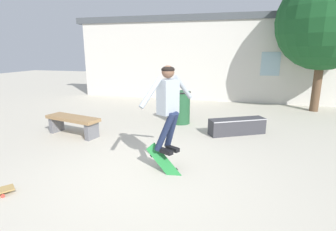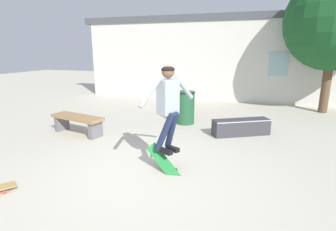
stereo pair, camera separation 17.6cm
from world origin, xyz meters
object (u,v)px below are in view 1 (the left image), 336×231
tree_right (326,22)px  skateboard_flipping (163,162)px  trash_bin (181,107)px  skater (168,101)px  skate_ledge (237,126)px  park_bench (73,122)px

tree_right → skateboard_flipping: (-3.79, -5.96, -2.80)m
trash_bin → skater: bearing=-81.6°
skate_ledge → skater: bearing=-143.8°
tree_right → skater: bearing=-122.3°
skate_ledge → skater: (-1.15, -2.47, 1.04)m
skate_ledge → trash_bin: size_ratio=1.53×
tree_right → skateboard_flipping: bearing=-122.4°
tree_right → skater: tree_right is taller
tree_right → skateboard_flipping: size_ratio=6.54×
park_bench → skater: bearing=-11.8°
trash_bin → skateboard_flipping: trash_bin is taller
skateboard_flipping → trash_bin: bearing=120.1°
skater → skate_ledge: bearing=92.7°
park_bench → skater: size_ratio=1.03×
skater → skateboard_flipping: skater is taller
tree_right → skate_ledge: size_ratio=3.15×
park_bench → skater: (2.82, -1.30, 0.91)m
skater → skateboard_flipping: (-0.06, -0.08, -1.07)m
skater → skateboard_flipping: 1.08m
skate_ledge → skateboard_flipping: size_ratio=2.08×
trash_bin → park_bench: bearing=-142.7°
skateboard_flipping → tree_right: bearing=80.6°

